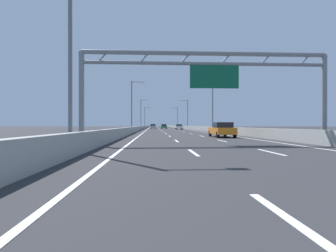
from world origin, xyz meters
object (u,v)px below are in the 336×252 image
at_px(orange_car, 222,130).
at_px(green_car, 164,126).
at_px(streetlamp_right_far, 187,112).
at_px(streetlamp_right_mid, 211,103).
at_px(streetlamp_left_distant, 145,116).
at_px(streetlamp_right_distant, 177,116).
at_px(sign_gantry, 207,73).
at_px(white_car, 179,127).
at_px(streetlamp_left_far, 142,112).
at_px(streetlamp_left_near, 75,41).
at_px(streetlamp_left_mid, 133,103).
at_px(silver_car, 153,126).

bearing_deg(orange_car, green_car, 93.22).
bearing_deg(streetlamp_right_far, streetlamp_right_mid, -90.00).
xyz_separation_m(streetlamp_left_distant, streetlamp_right_distant, (14.93, 0.00, 0.00)).
xyz_separation_m(streetlamp_right_far, streetlamp_left_distant, (-14.93, 38.20, 0.00)).
height_order(sign_gantry, white_car, sign_gantry).
bearing_deg(streetlamp_left_far, streetlamp_right_far, 0.00).
height_order(streetlamp_left_near, streetlamp_left_mid, same).
distance_m(streetlamp_right_far, streetlamp_left_distant, 41.02).
height_order(streetlamp_right_mid, white_car, streetlamp_right_mid).
distance_m(streetlamp_left_far, streetlamp_right_far, 14.93).
bearing_deg(streetlamp_right_distant, orange_car, -92.29).
distance_m(sign_gantry, streetlamp_left_mid, 34.01).
xyz_separation_m(streetlamp_left_distant, white_car, (11.04, -51.37, -4.66)).
xyz_separation_m(streetlamp_right_distant, white_car, (-3.89, -51.37, -4.66)).
distance_m(streetlamp_right_mid, green_car, 40.40).
bearing_deg(streetlamp_right_distant, streetlamp_left_distant, 180.00).
bearing_deg(streetlamp_right_far, silver_car, 177.22).
height_order(streetlamp_right_mid, streetlamp_left_distant, same).
bearing_deg(silver_car, streetlamp_left_near, -92.78).
xyz_separation_m(streetlamp_right_mid, silver_car, (-11.19, 38.75, -4.62)).
bearing_deg(green_car, silver_car, -169.55).
distance_m(orange_car, white_car, 49.01).
bearing_deg(orange_car, white_car, 89.85).
distance_m(streetlamp_right_far, white_car, 14.50).
xyz_separation_m(streetlamp_left_near, streetlamp_left_mid, (0.00, 38.20, 0.00)).
xyz_separation_m(streetlamp_left_mid, streetlamp_right_far, (14.93, 38.20, 0.00)).
height_order(streetlamp_left_near, streetlamp_left_far, same).
xyz_separation_m(streetlamp_left_mid, streetlamp_right_distant, (14.93, 76.41, 0.00)).
bearing_deg(silver_car, sign_gantry, -86.97).
bearing_deg(streetlamp_right_mid, streetlamp_left_far, 111.35).
bearing_deg(white_car, streetlamp_left_distant, 102.13).
xyz_separation_m(sign_gantry, streetlamp_right_distant, (7.39, 109.56, 0.52)).
height_order(streetlamp_left_near, streetlamp_right_distant, same).
bearing_deg(streetlamp_right_mid, silver_car, 106.11).
bearing_deg(streetlamp_left_far, orange_car, -80.04).
distance_m(streetlamp_right_far, silver_car, 12.12).
distance_m(streetlamp_left_near, white_car, 64.36).
bearing_deg(green_car, sign_gantry, -89.85).
xyz_separation_m(streetlamp_left_far, green_car, (7.35, 1.21, -4.63)).
bearing_deg(streetlamp_right_distant, sign_gantry, -93.86).
xyz_separation_m(sign_gantry, green_car, (-0.19, 72.57, -4.11)).
bearing_deg(silver_car, white_car, -61.97).
distance_m(streetlamp_left_distant, streetlamp_right_distant, 14.93).
xyz_separation_m(streetlamp_left_near, streetlamp_right_far, (14.93, 76.41, 0.00)).
distance_m(streetlamp_left_near, silver_car, 77.18).
distance_m(streetlamp_left_distant, white_car, 52.75).
height_order(streetlamp_right_mid, streetlamp_right_distant, same).
relative_size(streetlamp_right_mid, streetlamp_right_distant, 1.00).
distance_m(streetlamp_right_mid, streetlamp_left_far, 41.02).
relative_size(streetlamp_left_near, green_car, 2.14).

